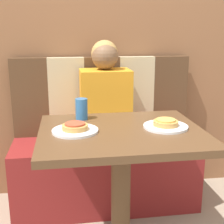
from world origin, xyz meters
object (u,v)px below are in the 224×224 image
object	(u,v)px
person	(105,96)
pizza_left	(75,127)
drinking_cup	(82,109)
plate_right	(166,127)
pizza_right	(166,123)
plate_left	(75,131)

from	to	relation	value
person	pizza_left	distance (m)	0.66
person	drinking_cup	distance (m)	0.44
person	plate_right	bearing A→B (deg)	-70.09
pizza_right	person	bearing A→B (deg)	109.91
pizza_left	drinking_cup	bearing A→B (deg)	78.76
plate_left	pizza_left	distance (m)	0.02
plate_left	plate_right	xyz separation A→B (m)	(0.45, 0.00, 0.00)
person	plate_right	world-z (taller)	person
plate_right	plate_left	bearing A→B (deg)	180.00
plate_right	drinking_cup	xyz separation A→B (m)	(-0.41, 0.22, 0.05)
drinking_cup	pizza_right	bearing A→B (deg)	-28.33
pizza_right	drinking_cup	bearing A→B (deg)	151.67
person	drinking_cup	xyz separation A→B (m)	(-0.18, -0.40, 0.01)
plate_left	pizza_right	world-z (taller)	pizza_right
person	plate_left	bearing A→B (deg)	-109.91
plate_right	drinking_cup	world-z (taller)	drinking_cup
plate_left	drinking_cup	bearing A→B (deg)	78.76
plate_left	pizza_right	xyz separation A→B (m)	(0.45, 0.00, 0.02)
pizza_left	person	bearing A→B (deg)	70.09
plate_right	drinking_cup	size ratio (longest dim) A/B	1.93
person	plate_left	distance (m)	0.66
pizza_left	drinking_cup	distance (m)	0.23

